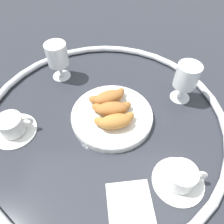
{
  "coord_description": "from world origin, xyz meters",
  "views": [
    {
      "loc": [
        0.02,
        -0.42,
        0.55
      ],
      "look_at": [
        0.03,
        0.01,
        0.03
      ],
      "focal_mm": 34.27,
      "sensor_mm": 36.0,
      "label": 1
    }
  ],
  "objects_px": {
    "juice_glass_right": "(57,56)",
    "coffee_cup_near": "(181,177)",
    "pastry_plate": "(112,115)",
    "folded_napkin": "(130,203)",
    "coffee_cup_far": "(12,126)",
    "juice_glass_left": "(186,78)",
    "croissant_extra": "(108,97)",
    "croissant_small": "(112,108)",
    "croissant_large": "(115,121)"
  },
  "relations": [
    {
      "from": "pastry_plate",
      "to": "croissant_small",
      "type": "bearing_deg",
      "value": 93.92
    },
    {
      "from": "croissant_extra",
      "to": "coffee_cup_far",
      "type": "bearing_deg",
      "value": -160.67
    },
    {
      "from": "croissant_extra",
      "to": "folded_napkin",
      "type": "relative_size",
      "value": 1.17
    },
    {
      "from": "juice_glass_right",
      "to": "folded_napkin",
      "type": "bearing_deg",
      "value": -63.94
    },
    {
      "from": "juice_glass_right",
      "to": "juice_glass_left",
      "type": "bearing_deg",
      "value": -15.37
    },
    {
      "from": "coffee_cup_near",
      "to": "juice_glass_right",
      "type": "xyz_separation_m",
      "value": [
        -0.36,
        0.42,
        0.07
      ]
    },
    {
      "from": "croissant_large",
      "to": "coffee_cup_near",
      "type": "relative_size",
      "value": 0.99
    },
    {
      "from": "juice_glass_left",
      "to": "coffee_cup_far",
      "type": "bearing_deg",
      "value": -165.58
    },
    {
      "from": "croissant_extra",
      "to": "juice_glass_right",
      "type": "xyz_separation_m",
      "value": [
        -0.18,
        0.16,
        0.05
      ]
    },
    {
      "from": "pastry_plate",
      "to": "folded_napkin",
      "type": "bearing_deg",
      "value": -81.34
    },
    {
      "from": "croissant_large",
      "to": "croissant_small",
      "type": "bearing_deg",
      "value": 100.95
    },
    {
      "from": "croissant_large",
      "to": "folded_napkin",
      "type": "xyz_separation_m",
      "value": [
        0.03,
        -0.22,
        -0.04
      ]
    },
    {
      "from": "croissant_small",
      "to": "juice_glass_left",
      "type": "distance_m",
      "value": 0.26
    },
    {
      "from": "croissant_small",
      "to": "juice_glass_right",
      "type": "distance_m",
      "value": 0.29
    },
    {
      "from": "croissant_small",
      "to": "juice_glass_right",
      "type": "bearing_deg",
      "value": 133.13
    },
    {
      "from": "pastry_plate",
      "to": "coffee_cup_near",
      "type": "xyz_separation_m",
      "value": [
        0.17,
        -0.21,
        0.01
      ]
    },
    {
      "from": "croissant_large",
      "to": "juice_glass_right",
      "type": "distance_m",
      "value": 0.33
    },
    {
      "from": "juice_glass_left",
      "to": "juice_glass_right",
      "type": "distance_m",
      "value": 0.45
    },
    {
      "from": "coffee_cup_near",
      "to": "juice_glass_right",
      "type": "relative_size",
      "value": 0.97
    },
    {
      "from": "croissant_large",
      "to": "croissant_small",
      "type": "height_order",
      "value": "same"
    },
    {
      "from": "croissant_small",
      "to": "juice_glass_left",
      "type": "bearing_deg",
      "value": 19.75
    },
    {
      "from": "croissant_small",
      "to": "juice_glass_right",
      "type": "xyz_separation_m",
      "value": [
        -0.19,
        0.2,
        0.05
      ]
    },
    {
      "from": "coffee_cup_near",
      "to": "folded_napkin",
      "type": "xyz_separation_m",
      "value": [
        -0.13,
        -0.05,
        -0.02
      ]
    },
    {
      "from": "pastry_plate",
      "to": "folded_napkin",
      "type": "relative_size",
      "value": 2.38
    },
    {
      "from": "coffee_cup_near",
      "to": "pastry_plate",
      "type": "bearing_deg",
      "value": 128.7
    },
    {
      "from": "croissant_extra",
      "to": "coffee_cup_far",
      "type": "xyz_separation_m",
      "value": [
        -0.29,
        -0.1,
        -0.02
      ]
    },
    {
      "from": "juice_glass_right",
      "to": "folded_napkin",
      "type": "height_order",
      "value": "juice_glass_right"
    },
    {
      "from": "pastry_plate",
      "to": "coffee_cup_far",
      "type": "distance_m",
      "value": 0.3
    },
    {
      "from": "croissant_large",
      "to": "coffee_cup_far",
      "type": "height_order",
      "value": "croissant_large"
    },
    {
      "from": "croissant_small",
      "to": "coffee_cup_far",
      "type": "distance_m",
      "value": 0.31
    },
    {
      "from": "croissant_small",
      "to": "coffee_cup_near",
      "type": "xyz_separation_m",
      "value": [
        0.17,
        -0.22,
        -0.02
      ]
    },
    {
      "from": "pastry_plate",
      "to": "juice_glass_right",
      "type": "xyz_separation_m",
      "value": [
        -0.19,
        0.21,
        0.08
      ]
    },
    {
      "from": "croissant_small",
      "to": "juice_glass_left",
      "type": "height_order",
      "value": "juice_glass_left"
    },
    {
      "from": "croissant_small",
      "to": "coffee_cup_near",
      "type": "distance_m",
      "value": 0.28
    },
    {
      "from": "coffee_cup_far",
      "to": "pastry_plate",
      "type": "bearing_deg",
      "value": 9.36
    },
    {
      "from": "juice_glass_right",
      "to": "coffee_cup_near",
      "type": "bearing_deg",
      "value": -49.26
    },
    {
      "from": "croissant_extra",
      "to": "folded_napkin",
      "type": "bearing_deg",
      "value": -80.8
    },
    {
      "from": "coffee_cup_far",
      "to": "juice_glass_left",
      "type": "relative_size",
      "value": 0.97
    },
    {
      "from": "croissant_large",
      "to": "juice_glass_left",
      "type": "relative_size",
      "value": 0.96
    },
    {
      "from": "pastry_plate",
      "to": "croissant_extra",
      "type": "distance_m",
      "value": 0.06
    },
    {
      "from": "croissant_small",
      "to": "folded_napkin",
      "type": "xyz_separation_m",
      "value": [
        0.04,
        -0.27,
        -0.04
      ]
    },
    {
      "from": "coffee_cup_near",
      "to": "coffee_cup_far",
      "type": "height_order",
      "value": "same"
    },
    {
      "from": "croissant_large",
      "to": "juice_glass_left",
      "type": "distance_m",
      "value": 0.27
    },
    {
      "from": "pastry_plate",
      "to": "juice_glass_right",
      "type": "relative_size",
      "value": 1.87
    },
    {
      "from": "coffee_cup_far",
      "to": "juice_glass_left",
      "type": "height_order",
      "value": "juice_glass_left"
    },
    {
      "from": "pastry_plate",
      "to": "croissant_small",
      "type": "xyz_separation_m",
      "value": [
        -0.0,
        0.0,
        0.03
      ]
    },
    {
      "from": "pastry_plate",
      "to": "coffee_cup_near",
      "type": "height_order",
      "value": "coffee_cup_near"
    },
    {
      "from": "croissant_large",
      "to": "juice_glass_left",
      "type": "height_order",
      "value": "juice_glass_left"
    },
    {
      "from": "croissant_small",
      "to": "coffee_cup_near",
      "type": "bearing_deg",
      "value": -51.67
    },
    {
      "from": "juice_glass_left",
      "to": "coffee_cup_near",
      "type": "bearing_deg",
      "value": -102.66
    }
  ]
}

